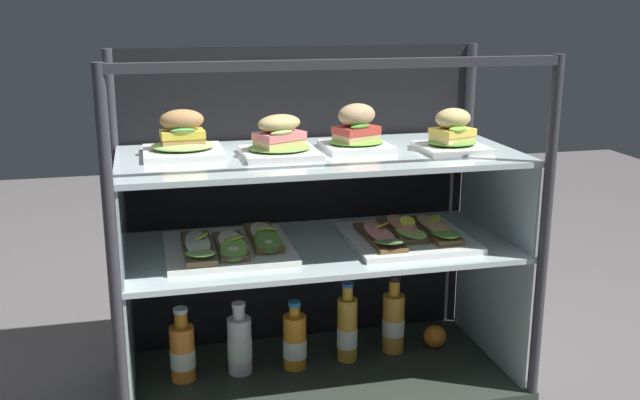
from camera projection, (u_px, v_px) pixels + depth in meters
ground_plane at (320, 388)px, 2.18m from camera, size 6.00×6.00×0.02m
case_base_deck at (320, 378)px, 2.18m from camera, size 1.12×0.53×0.04m
case_frame at (307, 200)px, 2.20m from camera, size 1.12×0.53×0.97m
riser_lower_tier at (320, 312)px, 2.12m from camera, size 1.07×0.47×0.38m
shelf_lower_glass at (320, 248)px, 2.07m from camera, size 1.08×0.48×0.01m
riser_upper_tier at (320, 203)px, 2.04m from camera, size 1.07×0.47×0.25m
shelf_upper_glass at (320, 156)px, 2.00m from camera, size 1.08×0.48×0.01m
plated_roll_sandwich_center at (183, 141)px, 1.97m from camera, size 0.21×0.21×0.12m
plated_roll_sandwich_near_right_corner at (279, 142)px, 1.95m from camera, size 0.20×0.20×0.11m
plated_roll_sandwich_near_left_corner at (356, 132)px, 2.05m from camera, size 0.18×0.18×0.13m
plated_roll_sandwich_mid_right at (452, 135)px, 2.03m from camera, size 0.18×0.18×0.12m
open_sandwich_tray_left_of_center at (230, 245)px, 2.00m from camera, size 0.34×0.35×0.06m
open_sandwich_tray_mid_right at (407, 234)px, 2.10m from camera, size 0.34×0.34×0.07m
juice_bottle_back_right at (183, 352)px, 2.11m from camera, size 0.07×0.07×0.22m
juice_bottle_back_left at (240, 345)px, 2.15m from camera, size 0.07×0.07×0.22m
juice_bottle_tucked_behind at (295, 342)px, 2.18m from camera, size 0.07×0.07×0.21m
juice_bottle_front_left_end at (347, 329)px, 2.22m from camera, size 0.06×0.06×0.25m
juice_bottle_back_center at (393, 321)px, 2.28m from camera, size 0.07×0.07×0.25m
orange_fruit_beside_bottles at (435, 336)px, 2.32m from camera, size 0.07×0.07×0.07m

